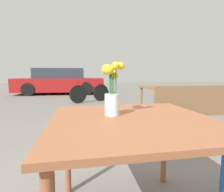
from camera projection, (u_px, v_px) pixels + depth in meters
table_front at (133, 132)px, 1.08m from camera, size 0.99×0.95×0.74m
flower_vase at (112, 93)px, 1.13m from camera, size 0.15×0.15×0.35m
bench_near at (203, 112)px, 2.54m from camera, size 1.59×0.37×0.85m
table_back at (159, 93)px, 3.65m from camera, size 0.72×0.79×0.75m
bicycle at (90, 93)px, 6.30m from camera, size 1.43×0.70×0.73m
parked_car at (61, 82)px, 9.06m from camera, size 4.43×2.06×1.30m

